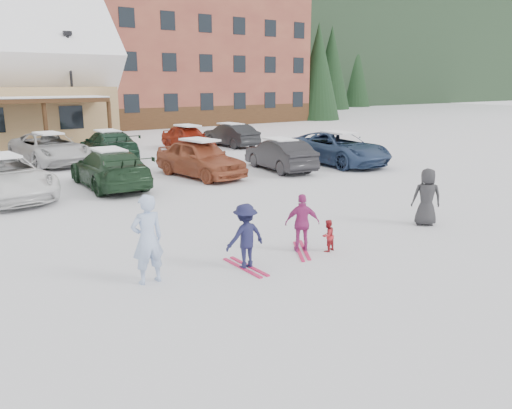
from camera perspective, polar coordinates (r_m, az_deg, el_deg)
ground at (r=11.41m, az=1.66°, el=-6.08°), size 160.00×160.00×0.00m
alpine_hotel at (r=51.20m, az=-11.68°, el=18.86°), size 31.48×14.01×21.48m
lamp_post at (r=33.97m, az=-20.33°, el=12.95°), size 0.50×0.25×6.91m
conifer_1 at (r=54.59m, az=7.13°, el=16.20°), size 4.84×4.84×11.22m
conifer_3 at (r=54.05m, az=-22.47°, el=14.10°), size 3.96×3.96×9.18m
conifer_4 at (r=67.98m, az=1.53°, el=16.04°), size 5.06×5.06×11.73m
adult_skier at (r=9.97m, az=-12.31°, el=-3.90°), size 0.66×0.44×1.80m
toddler_red at (r=11.83m, az=8.20°, el=-3.53°), size 0.42×0.35×0.77m
child_navy at (r=10.58m, az=-1.23°, el=-3.65°), size 0.92×0.54×1.41m
skis_child_navy at (r=10.80m, az=-1.21°, el=-7.15°), size 0.22×1.40×0.03m
child_magenta at (r=11.66m, az=5.32°, el=-2.13°), size 0.87×0.71×1.38m
skis_child_magenta at (r=11.86m, az=5.24°, el=-5.26°), size 0.90×1.30×0.03m
bystander_dark at (r=14.54m, az=18.92°, el=0.82°), size 0.92×0.89×1.60m
parked_car_2 at (r=19.04m, az=-26.97°, el=2.81°), size 3.00×5.57×1.49m
parked_car_3 at (r=19.60m, az=-16.38°, el=3.97°), size 2.19×5.03×1.44m
parked_car_4 at (r=21.09m, az=-6.40°, el=5.27°), size 2.48×4.80×1.56m
parked_car_5 at (r=22.58m, az=2.75°, el=5.70°), size 2.05×4.43×1.41m
parked_car_6 at (r=24.58m, az=9.36°, el=6.36°), size 2.71×5.63×1.55m
parked_car_10 at (r=26.26m, az=-22.51°, el=5.92°), size 3.12×5.69×1.51m
parked_car_11 at (r=26.96m, az=-16.51°, el=6.54°), size 2.30×5.15×1.47m
parked_car_12 at (r=29.67m, az=-7.79°, el=7.57°), size 1.81×4.28×1.44m
parked_car_13 at (r=31.20m, az=-2.90°, el=7.94°), size 1.70×4.32×1.40m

